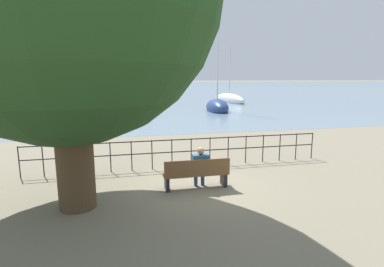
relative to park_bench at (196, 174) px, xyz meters
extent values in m
plane|color=#7A705B|center=(0.00, 0.06, -0.44)|extent=(1000.00, 1000.00, 0.00)
cube|color=slate|center=(0.00, 158.51, -0.43)|extent=(600.00, 300.00, 0.01)
cylinder|color=#4C3823|center=(-3.19, -0.57, 0.91)|extent=(0.89, 0.89, 2.70)
cube|color=brown|center=(0.00, 0.06, -0.01)|extent=(1.92, 0.45, 0.05)
cube|color=brown|center=(0.00, -0.14, 0.24)|extent=(1.92, 0.04, 0.45)
cube|color=black|center=(-0.86, 0.06, -0.24)|extent=(0.10, 0.41, 0.40)
cube|color=black|center=(0.86, 0.06, -0.24)|extent=(0.10, 0.41, 0.40)
cylinder|color=navy|center=(0.03, 0.22, -0.21)|extent=(0.11, 0.11, 0.45)
cylinder|color=navy|center=(0.25, 0.22, -0.21)|extent=(0.11, 0.11, 0.45)
cube|color=navy|center=(0.14, 0.13, 0.06)|extent=(0.40, 0.26, 0.14)
cube|color=navy|center=(0.14, 0.04, 0.29)|extent=(0.47, 0.24, 0.55)
sphere|color=#A87A5B|center=(0.14, 0.04, 0.68)|extent=(0.21, 0.21, 0.21)
cylinder|color=black|center=(-5.32, 2.21, 0.09)|extent=(0.04, 0.04, 1.05)
cylinder|color=black|center=(-4.61, 2.21, 0.09)|extent=(0.04, 0.04, 1.05)
cylinder|color=black|center=(-3.90, 2.21, 0.09)|extent=(0.04, 0.04, 1.05)
cylinder|color=black|center=(-3.19, 2.21, 0.09)|extent=(0.04, 0.04, 1.05)
cylinder|color=black|center=(-2.48, 2.21, 0.09)|extent=(0.04, 0.04, 1.05)
cylinder|color=black|center=(-1.77, 2.21, 0.09)|extent=(0.04, 0.04, 1.05)
cylinder|color=black|center=(-1.06, 2.21, 0.09)|extent=(0.04, 0.04, 1.05)
cylinder|color=black|center=(-0.35, 2.21, 0.09)|extent=(0.04, 0.04, 1.05)
cylinder|color=black|center=(0.35, 2.21, 0.09)|extent=(0.04, 0.04, 1.05)
cylinder|color=black|center=(1.06, 2.21, 0.09)|extent=(0.04, 0.04, 1.05)
cylinder|color=black|center=(1.77, 2.21, 0.09)|extent=(0.04, 0.04, 1.05)
cylinder|color=black|center=(2.48, 2.21, 0.09)|extent=(0.04, 0.04, 1.05)
cylinder|color=black|center=(3.19, 2.21, 0.09)|extent=(0.04, 0.04, 1.05)
cylinder|color=black|center=(3.90, 2.21, 0.09)|extent=(0.04, 0.04, 1.05)
cylinder|color=black|center=(4.61, 2.21, 0.09)|extent=(0.04, 0.04, 1.05)
cylinder|color=black|center=(5.32, 2.21, 0.09)|extent=(0.04, 0.04, 1.05)
cylinder|color=black|center=(0.00, 2.21, 0.58)|extent=(10.64, 0.04, 0.04)
cylinder|color=black|center=(0.00, 2.21, 0.14)|extent=(10.64, 0.04, 0.04)
ellipsoid|color=silver|center=(12.30, 30.82, -0.09)|extent=(2.46, 8.28, 1.72)
cylinder|color=silver|center=(12.30, 30.82, 3.78)|extent=(0.14, 0.14, 6.72)
ellipsoid|color=navy|center=(7.15, 20.21, -0.10)|extent=(2.55, 5.24, 1.70)
cylinder|color=silver|center=(7.15, 20.21, 5.33)|extent=(0.14, 0.14, 9.85)
ellipsoid|color=white|center=(-2.83, 26.26, -0.12)|extent=(4.94, 8.41, 1.59)
cylinder|color=silver|center=(-2.83, 26.26, 4.15)|extent=(0.14, 0.14, 7.58)
cylinder|color=white|center=(7.38, 111.57, 10.10)|extent=(4.95, 4.95, 21.08)
cylinder|color=#2D2D33|center=(7.38, 111.57, 21.93)|extent=(3.47, 3.47, 2.57)
cone|color=#4C1E19|center=(7.38, 111.57, 24.24)|extent=(3.96, 3.96, 2.06)
camera|label=1|loc=(-2.02, -8.08, 2.73)|focal=28.00mm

